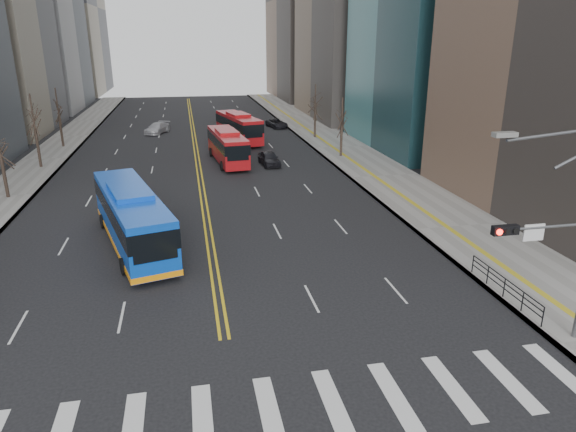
{
  "coord_description": "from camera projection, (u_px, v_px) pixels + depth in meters",
  "views": [
    {
      "loc": [
        -1.13,
        -14.86,
        12.61
      ],
      "look_at": [
        3.95,
        10.4,
        3.73
      ],
      "focal_mm": 32.0,
      "sensor_mm": 36.0,
      "label": 1
    }
  ],
  "objects": [
    {
      "name": "car_silver",
      "position": [
        157.0,
        128.0,
        72.51
      ],
      "size": [
        4.0,
        5.52,
        1.48
      ],
      "primitive_type": "imported",
      "rotation": [
        0.0,
        0.0,
        -0.43
      ],
      "color": "#AEADB3",
      "rests_on": "ground"
    },
    {
      "name": "ground",
      "position": [
        237.0,
        417.0,
        18.09
      ],
      "size": [
        220.0,
        220.0,
        0.0
      ],
      "primitive_type": "plane",
      "color": "black"
    },
    {
      "name": "centerline",
      "position": [
        194.0,
        138.0,
        69.07
      ],
      "size": [
        0.55,
        100.0,
        0.01
      ],
      "color": "gold",
      "rests_on": "ground"
    },
    {
      "name": "red_bus_near",
      "position": [
        227.0,
        144.0,
        54.95
      ],
      "size": [
        3.65,
        11.29,
        3.52
      ],
      "color": "#A61116",
      "rests_on": "ground"
    },
    {
      "name": "crosswalk",
      "position": [
        237.0,
        417.0,
        18.09
      ],
      "size": [
        26.7,
        4.0,
        0.01
      ],
      "color": "silver",
      "rests_on": "ground"
    },
    {
      "name": "car_dark_mid",
      "position": [
        269.0,
        158.0,
        54.1
      ],
      "size": [
        2.12,
        4.48,
        1.48
      ],
      "primitive_type": "imported",
      "rotation": [
        0.0,
        0.0,
        0.09
      ],
      "color": "black",
      "rests_on": "ground"
    },
    {
      "name": "car_dark_far",
      "position": [
        277.0,
        123.0,
        77.32
      ],
      "size": [
        3.12,
        5.03,
        1.3
      ],
      "primitive_type": "imported",
      "rotation": [
        0.0,
        0.0,
        0.22
      ],
      "color": "black",
      "rests_on": "ground"
    },
    {
      "name": "signal_mast",
      "position": [
        564.0,
        240.0,
        20.92
      ],
      "size": [
        5.37,
        0.37,
        9.39
      ],
      "color": "slate",
      "rests_on": "ground"
    },
    {
      "name": "red_bus_far",
      "position": [
        238.0,
        126.0,
        66.33
      ],
      "size": [
        5.07,
        11.99,
        3.69
      ],
      "color": "#A61116",
      "rests_on": "ground"
    },
    {
      "name": "sidewalk_right",
      "position": [
        341.0,
        147.0,
        63.04
      ],
      "size": [
        7.0,
        130.0,
        0.15
      ],
      "primitive_type": "cube",
      "color": "gray",
      "rests_on": "ground"
    },
    {
      "name": "sidewalk_left",
      "position": [
        45.0,
        159.0,
        56.7
      ],
      "size": [
        5.0,
        130.0,
        0.15
      ],
      "primitive_type": "cube",
      "color": "gray",
      "rests_on": "ground"
    },
    {
      "name": "street_trees",
      "position": [
        118.0,
        128.0,
        47.19
      ],
      "size": [
        35.2,
        47.2,
        7.6
      ],
      "color": "#2C211B",
      "rests_on": "ground"
    },
    {
      "name": "pedestrian_railing",
      "position": [
        505.0,
        285.0,
        26.05
      ],
      "size": [
        0.06,
        6.06,
        1.02
      ],
      "color": "black",
      "rests_on": "sidewalk_right"
    },
    {
      "name": "blue_bus",
      "position": [
        132.0,
        216.0,
        32.59
      ],
      "size": [
        6.15,
        13.52,
        3.83
      ],
      "color": "blue",
      "rests_on": "ground"
    }
  ]
}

